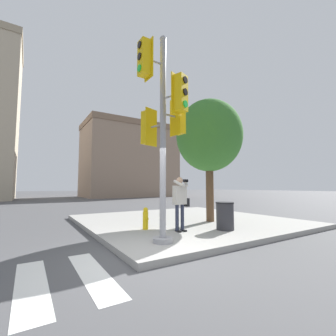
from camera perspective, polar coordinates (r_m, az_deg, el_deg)
ground_plane at (r=5.09m, az=-4.61°, el=-22.20°), size 160.00×160.00×0.00m
sidewalk_corner at (r=9.80m, az=4.38°, el=-13.22°), size 8.00×8.00×0.15m
traffic_signal_pole at (r=5.94m, az=-1.31°, el=12.77°), size 1.42×1.39×5.37m
person_photographer at (r=7.06m, az=3.14°, el=-7.80°), size 0.58×0.54×1.67m
street_tree at (r=9.38m, az=10.37°, el=7.99°), size 2.67×2.67×4.92m
fire_hydrant at (r=7.44m, az=-5.73°, el=-12.63°), size 0.18×0.24×0.70m
trash_bin at (r=7.56m, az=14.28°, el=-11.69°), size 0.58×0.58×0.87m
building_right at (r=35.25m, az=-9.81°, el=1.85°), size 13.52×8.52×10.99m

